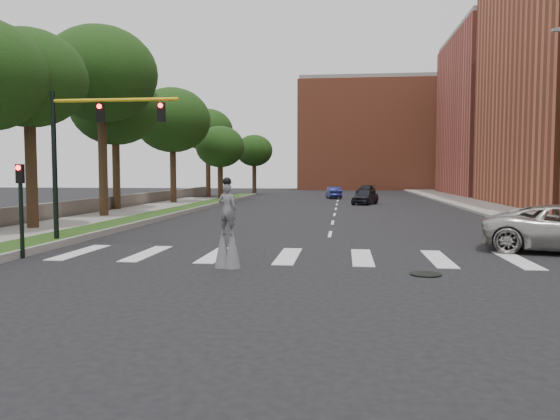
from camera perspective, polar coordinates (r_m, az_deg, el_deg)
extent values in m
plane|color=black|center=(18.15, 4.59, -5.40)|extent=(160.00, 160.00, 0.00)
cube|color=#1D3E11|center=(39.89, -11.04, -0.15)|extent=(2.00, 60.00, 0.25)
cube|color=gray|center=(39.59, -9.59, -0.14)|extent=(0.20, 60.00, 0.28)
cube|color=gray|center=(31.87, -21.71, -1.45)|extent=(4.00, 60.00, 0.18)
cube|color=gray|center=(44.59, 22.11, 0.02)|extent=(5.00, 90.00, 0.18)
cube|color=#615B53|center=(43.69, -17.13, 0.66)|extent=(0.50, 56.00, 1.10)
cylinder|color=black|center=(16.33, 14.97, -6.51)|extent=(0.90, 0.90, 0.04)
cube|color=#B34F42|center=(75.33, 23.45, 9.04)|extent=(16.00, 22.00, 20.00)
cube|color=#AA5235|center=(96.23, 9.97, 7.54)|extent=(26.00, 14.00, 18.00)
cube|color=slate|center=(26.06, 27.09, 16.41)|extent=(0.50, 0.18, 0.12)
cylinder|color=black|center=(23.92, -22.49, 4.03)|extent=(0.20, 0.20, 6.20)
cylinder|color=gold|center=(22.95, -16.89, 10.94)|extent=(5.20, 0.14, 0.14)
cube|color=black|center=(23.13, -18.24, 9.61)|extent=(0.28, 0.18, 0.75)
cylinder|color=#FF0C0C|center=(23.07, -18.36, 10.24)|extent=(0.18, 0.06, 0.18)
cube|color=black|center=(22.21, -12.30, 9.96)|extent=(0.28, 0.18, 0.75)
cylinder|color=#FF0C0C|center=(22.14, -12.39, 10.63)|extent=(0.18, 0.06, 0.18)
cylinder|color=black|center=(20.61, -25.41, -0.45)|extent=(0.14, 0.14, 3.00)
cube|color=black|center=(20.55, -25.53, 3.44)|extent=(0.25, 0.16, 0.65)
cylinder|color=#FF0C0C|center=(20.47, -25.69, 4.00)|extent=(0.16, 0.05, 0.16)
cylinder|color=#332214|center=(16.89, -5.01, -4.35)|extent=(0.07, 0.07, 1.02)
cylinder|color=#332214|center=(17.02, -6.00, -4.29)|extent=(0.07, 0.07, 1.02)
cone|color=#5A5A5F|center=(16.87, -5.01, -3.92)|extent=(0.52, 0.52, 1.28)
cone|color=#5A5A5F|center=(17.00, -6.00, -3.87)|extent=(0.52, 0.52, 1.28)
imported|color=#5A5A5F|center=(16.82, -5.54, 0.08)|extent=(0.65, 0.50, 1.59)
sphere|color=black|center=(16.78, -5.56, 3.00)|extent=(0.26, 0.26, 0.26)
cylinder|color=black|center=(16.78, -5.55, 2.83)|extent=(0.34, 0.34, 0.02)
cube|color=yellow|center=(16.92, -5.35, 1.59)|extent=(0.22, 0.05, 0.10)
imported|color=black|center=(50.28, 8.89, 1.36)|extent=(2.89, 4.33, 1.37)
imported|color=#171B53|center=(61.35, 5.63, 1.82)|extent=(1.97, 4.11, 1.30)
imported|color=black|center=(71.45, 8.97, 2.08)|extent=(2.98, 4.61, 1.24)
cylinder|color=#332214|center=(36.67, -18.02, 4.92)|extent=(0.56, 0.56, 7.35)
ellipsoid|color=black|center=(37.17, -18.21, 13.34)|extent=(7.08, 7.08, 6.02)
cylinder|color=#332214|center=(42.84, -16.74, 3.97)|extent=(0.56, 0.56, 6.13)
ellipsoid|color=black|center=(43.11, -16.87, 10.25)|extent=(6.61, 6.61, 5.62)
cylinder|color=#332214|center=(51.10, -11.11, 3.94)|extent=(0.56, 0.56, 5.95)
ellipsoid|color=black|center=(51.32, -11.18, 9.20)|extent=(6.92, 6.92, 5.88)
cylinder|color=#332214|center=(64.89, -7.52, 4.16)|extent=(0.56, 0.56, 6.36)
ellipsoid|color=black|center=(65.07, -7.55, 8.26)|extent=(5.90, 5.90, 5.01)
cylinder|color=#332214|center=(56.97, -6.25, 3.17)|extent=(0.56, 0.56, 4.31)
ellipsoid|color=black|center=(57.03, -6.28, 6.60)|extent=(5.03, 5.03, 4.28)
cylinder|color=#332214|center=(72.10, -2.70, 3.45)|extent=(0.56, 0.56, 4.55)
ellipsoid|color=black|center=(72.16, -2.71, 6.22)|extent=(4.87, 4.87, 4.14)
cylinder|color=#332214|center=(29.94, -24.56, 3.87)|extent=(0.56, 0.56, 6.16)
ellipsoid|color=black|center=(30.30, -24.81, 12.41)|extent=(5.69, 5.69, 4.84)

